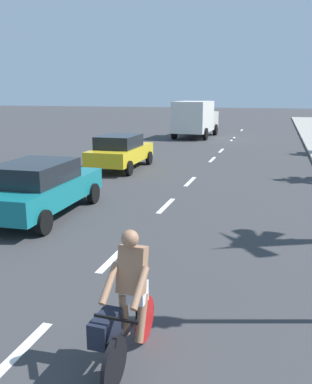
% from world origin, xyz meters
% --- Properties ---
extents(ground_plane, '(160.00, 160.00, 0.00)m').
position_xyz_m(ground_plane, '(0.00, 20.00, 0.00)').
color(ground_plane, '#38383A').
extents(lane_stripe_1, '(0.16, 1.80, 0.01)m').
position_xyz_m(lane_stripe_1, '(0.00, 4.76, 0.00)').
color(lane_stripe_1, white).
rests_on(lane_stripe_1, ground).
extents(lane_stripe_2, '(0.16, 1.80, 0.01)m').
position_xyz_m(lane_stripe_2, '(0.00, 8.44, 0.00)').
color(lane_stripe_2, white).
rests_on(lane_stripe_2, ground).
extents(lane_stripe_3, '(0.16, 1.80, 0.01)m').
position_xyz_m(lane_stripe_3, '(0.00, 12.72, 0.00)').
color(lane_stripe_3, white).
rests_on(lane_stripe_3, ground).
extents(lane_stripe_4, '(0.16, 1.80, 0.01)m').
position_xyz_m(lane_stripe_4, '(0.00, 16.47, 0.00)').
color(lane_stripe_4, white).
rests_on(lane_stripe_4, ground).
extents(lane_stripe_5, '(0.16, 1.80, 0.01)m').
position_xyz_m(lane_stripe_5, '(0.00, 22.28, 0.00)').
color(lane_stripe_5, white).
rests_on(lane_stripe_5, ground).
extents(lane_stripe_6, '(0.16, 1.80, 0.01)m').
position_xyz_m(lane_stripe_6, '(0.00, 25.86, 0.00)').
color(lane_stripe_6, white).
rests_on(lane_stripe_6, ground).
extents(lane_stripe_7, '(0.16, 1.80, 0.01)m').
position_xyz_m(lane_stripe_7, '(0.00, 32.13, 0.00)').
color(lane_stripe_7, white).
rests_on(lane_stripe_7, ground).
extents(lane_stripe_8, '(0.16, 1.80, 0.01)m').
position_xyz_m(lane_stripe_8, '(0.00, 33.09, 0.00)').
color(lane_stripe_8, white).
rests_on(lane_stripe_8, ground).
extents(lane_stripe_9, '(0.16, 1.80, 0.01)m').
position_xyz_m(lane_stripe_9, '(0.00, 40.59, 0.00)').
color(lane_stripe_9, white).
rests_on(lane_stripe_9, ground).
extents(cyclist, '(0.62, 1.71, 1.82)m').
position_xyz_m(cyclist, '(1.49, 5.11, 0.83)').
color(cyclist, black).
rests_on(cyclist, ground).
extents(parked_car_teal, '(2.22, 4.65, 1.57)m').
position_xyz_m(parked_car_teal, '(-3.22, 10.72, 0.84)').
color(parked_car_teal, '#14727A').
rests_on(parked_car_teal, ground).
extents(parked_car_yellow, '(2.02, 4.35, 1.57)m').
position_xyz_m(parked_car_yellow, '(-3.67, 18.35, 0.84)').
color(parked_car_yellow, gold).
rests_on(parked_car_yellow, ground).
extents(delivery_truck, '(2.89, 6.34, 2.80)m').
position_xyz_m(delivery_truck, '(-3.02, 33.11, 1.50)').
color(delivery_truck, beige).
rests_on(delivery_truck, ground).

